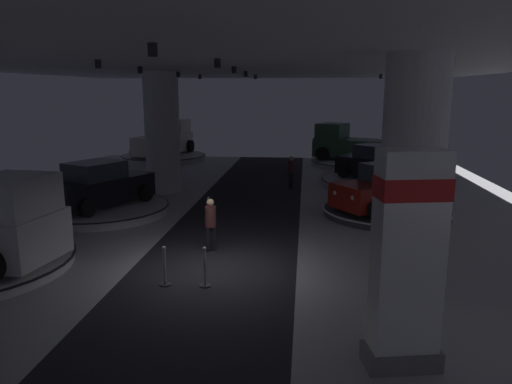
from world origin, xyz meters
TOP-DOWN VIEW (x-y plane):
  - ground at (0.00, 0.00)m, footprint 24.00×44.00m
  - ceiling_with_spotlights at (0.00, 0.00)m, footprint 24.00×44.00m
  - column_left at (-4.23, 9.79)m, footprint 1.60×1.60m
  - column_right at (4.85, -0.49)m, footprint 1.46×1.46m
  - brand_sign_pylon at (4.07, -4.12)m, footprint 1.37×0.88m
  - display_platform_mid_left at (-5.45, 5.41)m, footprint 5.19×5.19m
  - display_car_mid_left at (-5.46, 5.38)m, footprint 3.52×4.57m
  - display_platform_mid_right at (5.47, 6.28)m, footprint 4.80×4.80m
  - display_car_mid_right at (5.50, 6.30)m, footprint 4.48×3.86m
  - display_platform_far_right at (6.08, 12.62)m, footprint 5.77×5.77m
  - display_car_far_right at (6.06, 12.64)m, footprint 4.35×4.12m
  - display_platform_deep_left at (-7.23, 19.87)m, footprint 5.68×5.68m
  - pickup_truck_deep_left at (-7.18, 20.18)m, footprint 3.32×5.56m
  - display_platform_deep_right at (5.63, 19.32)m, footprint 5.77×5.77m
  - pickup_truck_deep_right at (5.34, 19.46)m, footprint 5.69×4.30m
  - visitor_walking_near at (1.71, 11.06)m, footprint 0.32×0.32m
  - visitor_walking_far at (-0.36, 1.52)m, footprint 0.32×0.32m
  - stanchion_a at (-1.01, 4.38)m, footprint 0.28×0.28m
  - stanchion_b at (0.01, -1.10)m, footprint 0.28×0.28m
  - stanchion_c at (-0.98, -1.13)m, footprint 0.28×0.28m

SIDE VIEW (x-z plane):
  - ground at x=0.00m, z-range -0.05..0.00m
  - display_platform_deep_right at x=5.63m, z-range 0.02..0.28m
  - display_platform_far_right at x=6.08m, z-range 0.02..0.29m
  - display_platform_mid_right at x=5.47m, z-range 0.02..0.29m
  - display_platform_mid_left at x=-5.45m, z-range 0.02..0.36m
  - display_platform_deep_left at x=-7.23m, z-range 0.02..0.39m
  - stanchion_a at x=-1.01m, z-range -0.13..0.88m
  - stanchion_b at x=0.01m, z-range -0.13..0.88m
  - stanchion_c at x=-0.98m, z-range -0.13..0.88m
  - visitor_walking_near at x=1.71m, z-range 0.11..1.70m
  - visitor_walking_far at x=-0.36m, z-range 0.11..1.70m
  - display_car_far_right at x=6.06m, z-range 0.19..1.89m
  - display_car_mid_right at x=5.50m, z-range 0.19..1.90m
  - display_car_mid_left at x=-5.46m, z-range 0.25..1.96m
  - pickup_truck_deep_right at x=5.34m, z-range 0.05..2.35m
  - pickup_truck_deep_left at x=-7.18m, z-range 0.16..2.46m
  - brand_sign_pylon at x=4.07m, z-range 0.07..3.83m
  - column_left at x=-4.23m, z-range 0.00..5.50m
  - column_right at x=4.85m, z-range 0.00..5.50m
  - ceiling_with_spotlights at x=0.00m, z-range 5.35..5.74m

